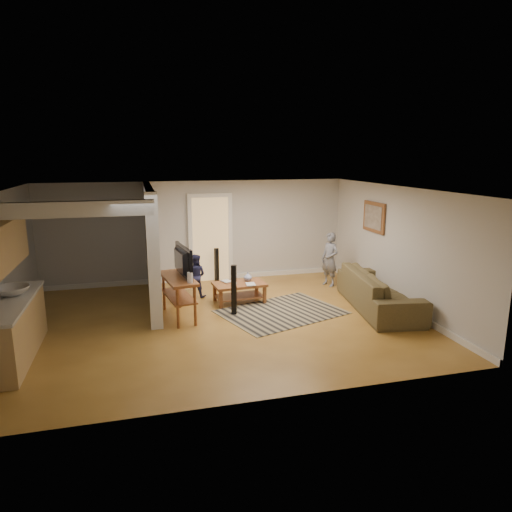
# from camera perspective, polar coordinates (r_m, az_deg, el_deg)

# --- Properties ---
(ground) EXTENTS (7.50, 7.50, 0.00)m
(ground) POSITION_cam_1_polar(r_m,az_deg,el_deg) (8.88, -4.44, -8.08)
(ground) COLOR brown
(ground) RESTS_ON ground
(room_shell) EXTENTS (7.54, 6.02, 2.52)m
(room_shell) POSITION_cam_1_polar(r_m,az_deg,el_deg) (8.78, -11.96, 1.34)
(room_shell) COLOR beige
(room_shell) RESTS_ON ground
(area_rug) EXTENTS (2.74, 2.35, 0.01)m
(area_rug) POSITION_cam_1_polar(r_m,az_deg,el_deg) (9.32, 3.17, -7.00)
(area_rug) COLOR black
(area_rug) RESTS_ON ground
(sofa) EXTENTS (1.43, 2.76, 0.77)m
(sofa) POSITION_cam_1_polar(r_m,az_deg,el_deg) (9.88, 14.99, -6.32)
(sofa) COLOR #464123
(sofa) RESTS_ON ground
(coffee_table) EXTENTS (1.14, 0.73, 0.65)m
(coffee_table) POSITION_cam_1_polar(r_m,az_deg,el_deg) (9.84, -2.02, -3.90)
(coffee_table) COLOR brown
(coffee_table) RESTS_ON ground
(tv_console) EXTENTS (0.69, 1.37, 1.12)m
(tv_console) POSITION_cam_1_polar(r_m,az_deg,el_deg) (8.93, -9.62, -3.06)
(tv_console) COLOR brown
(tv_console) RESTS_ON ground
(speaker_left) EXTENTS (0.13, 0.13, 1.01)m
(speaker_left) POSITION_cam_1_polar(r_m,az_deg,el_deg) (9.06, -2.77, -4.26)
(speaker_left) COLOR black
(speaker_left) RESTS_ON ground
(speaker_right) EXTENTS (0.11, 0.11, 0.87)m
(speaker_right) POSITION_cam_1_polar(r_m,az_deg,el_deg) (11.36, -4.94, -1.17)
(speaker_right) COLOR black
(speaker_right) RESTS_ON ground
(toy_basket) EXTENTS (0.49, 0.49, 0.44)m
(toy_basket) POSITION_cam_1_polar(r_m,az_deg,el_deg) (10.08, -9.29, -4.57)
(toy_basket) COLOR #9D7F44
(toy_basket) RESTS_ON ground
(child) EXTENTS (0.48, 0.56, 1.30)m
(child) POSITION_cam_1_polar(r_m,az_deg,el_deg) (11.30, 9.09, -3.64)
(child) COLOR slate
(child) RESTS_ON ground
(toddler) EXTENTS (0.59, 0.55, 0.97)m
(toddler) POSITION_cam_1_polar(r_m,az_deg,el_deg) (10.39, -7.49, -5.04)
(toddler) COLOR #1F2142
(toddler) RESTS_ON ground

